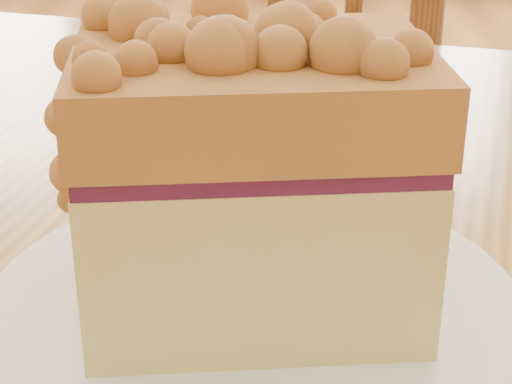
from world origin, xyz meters
TOP-DOWN VIEW (x-y plane):
  - cafe_table_main at (-0.02, 0.08)m, footprint 1.27×1.00m
  - cafe_chair_main at (0.05, 0.75)m, footprint 0.53×0.53m
  - plate at (-0.01, -0.03)m, footprint 0.23×0.23m
  - cake_slice at (-0.01, -0.03)m, footprint 0.15×0.12m

SIDE VIEW (x-z plane):
  - cafe_chair_main at x=0.05m, z-range 0.00..0.91m
  - cafe_table_main at x=-0.02m, z-range 0.27..1.02m
  - plate at x=-0.01m, z-range 0.75..0.77m
  - cake_slice at x=-0.01m, z-range 0.77..0.89m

